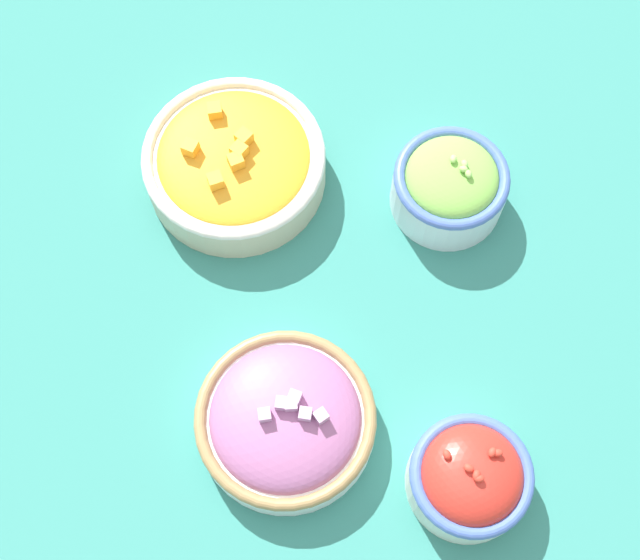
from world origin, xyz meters
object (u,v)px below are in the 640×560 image
object	(u,v)px
bowl_red_onion	(286,420)
bowl_lettuce	(450,185)
bowl_cherry_tomatoes	(470,477)
bowl_squash	(235,163)

from	to	relation	value
bowl_red_onion	bowl_lettuce	distance (m)	0.30
bowl_cherry_tomatoes	bowl_lettuce	distance (m)	0.30
bowl_cherry_tomatoes	bowl_red_onion	bearing A→B (deg)	-102.61
bowl_red_onion	bowl_lettuce	xyz separation A→B (m)	(-0.26, 0.14, 0.01)
bowl_red_onion	bowl_cherry_tomatoes	bearing A→B (deg)	77.39
bowl_cherry_tomatoes	bowl_squash	world-z (taller)	bowl_cherry_tomatoes
bowl_cherry_tomatoes	bowl_lettuce	bearing A→B (deg)	-174.18
bowl_cherry_tomatoes	bowl_lettuce	size ratio (longest dim) A/B	0.95
bowl_red_onion	bowl_squash	distance (m)	0.28
bowl_squash	bowl_red_onion	bearing A→B (deg)	17.20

